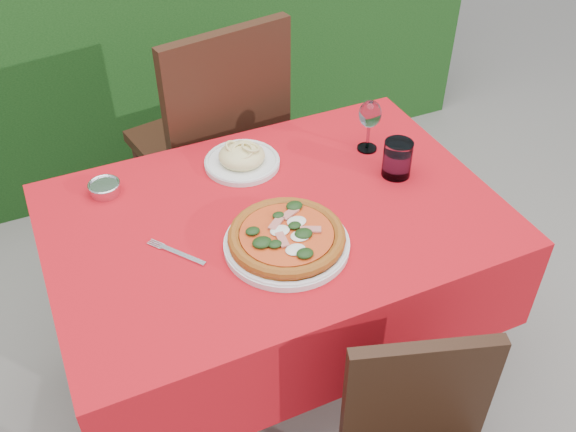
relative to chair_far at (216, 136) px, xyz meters
name	(u,v)px	position (x,y,z in m)	size (l,w,h in m)	color
ground	(277,374)	(-0.05, -0.66, -0.61)	(60.00, 60.00, 0.00)	#67625D
dining_table	(275,252)	(-0.05, -0.66, -0.01)	(1.26, 0.86, 0.75)	#483117
chair_far	(216,136)	(0.00, 0.00, 0.00)	(0.55, 0.55, 1.06)	black
pizza_plate	(287,239)	(-0.08, -0.80, 0.17)	(0.37, 0.37, 0.06)	silver
pasta_plate	(242,158)	(-0.05, -0.40, 0.17)	(0.23, 0.23, 0.07)	silver
water_glass	(397,160)	(0.36, -0.64, 0.19)	(0.09, 0.09, 0.11)	white
wine_glass	(370,116)	(0.35, -0.49, 0.26)	(0.07, 0.07, 0.17)	silver
fork	(182,255)	(-0.34, -0.72, 0.15)	(0.02, 0.19, 0.01)	silver
steel_ramekin	(105,189)	(-0.46, -0.37, 0.16)	(0.09, 0.09, 0.03)	silver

